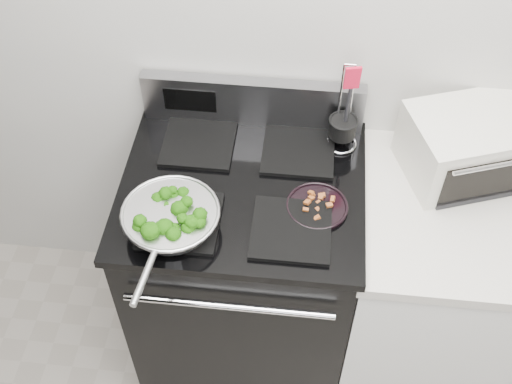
# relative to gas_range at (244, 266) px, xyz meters

# --- Properties ---
(back_wall) EXTENTS (4.00, 0.02, 2.70)m
(back_wall) POSITION_rel_gas_range_xyz_m (0.30, 0.34, 0.86)
(back_wall) COLOR beige
(back_wall) RESTS_ON ground
(gas_range) EXTENTS (0.79, 0.69, 1.13)m
(gas_range) POSITION_rel_gas_range_xyz_m (0.00, 0.00, 0.00)
(gas_range) COLOR black
(gas_range) RESTS_ON floor
(counter) EXTENTS (0.62, 0.68, 0.92)m
(counter) POSITION_rel_gas_range_xyz_m (0.68, -0.00, -0.03)
(counter) COLOR white
(counter) RESTS_ON floor
(skillet) EXTENTS (0.30, 0.47, 0.06)m
(skillet) POSITION_rel_gas_range_xyz_m (-0.19, -0.20, 0.51)
(skillet) COLOR silver
(skillet) RESTS_ON gas_range
(broccoli_pile) EXTENTS (0.23, 0.23, 0.08)m
(broccoli_pile) POSITION_rel_gas_range_xyz_m (-0.19, -0.20, 0.53)
(broccoli_pile) COLOR black
(broccoli_pile) RESTS_ON skillet
(bacon_plate) EXTENTS (0.19, 0.19, 0.04)m
(bacon_plate) POSITION_rel_gas_range_xyz_m (0.24, -0.07, 0.48)
(bacon_plate) COLOR black
(bacon_plate) RESTS_ON gas_range
(utensil_holder) EXTENTS (0.11, 0.11, 0.34)m
(utensil_holder) POSITION_rel_gas_range_xyz_m (0.31, 0.22, 0.52)
(utensil_holder) COLOR silver
(utensil_holder) RESTS_ON gas_range
(toaster_oven) EXTENTS (0.46, 0.40, 0.22)m
(toaster_oven) POSITION_rel_gas_range_xyz_m (0.71, 0.17, 0.54)
(toaster_oven) COLOR silver
(toaster_oven) RESTS_ON counter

